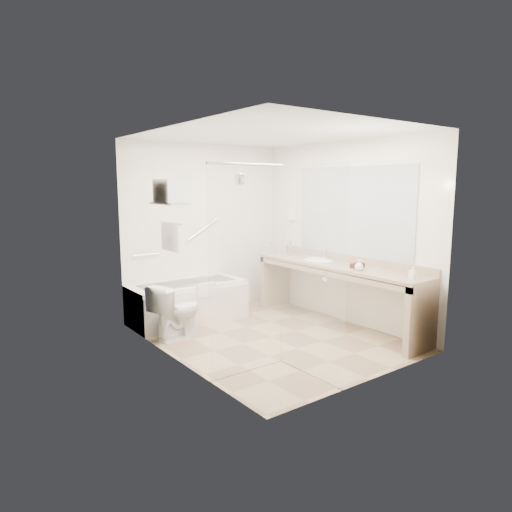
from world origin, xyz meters
TOP-DOWN VIEW (x-y plane):
  - floor at (0.00, 0.00)m, footprint 3.20×3.20m
  - ceiling at (0.00, 0.00)m, footprint 2.60×3.20m
  - wall_back at (0.00, 1.60)m, footprint 2.60×0.10m
  - wall_front at (0.00, -1.60)m, footprint 2.60×0.10m
  - wall_left at (-1.30, 0.00)m, footprint 0.10×3.20m
  - wall_right at (1.30, 0.00)m, footprint 0.10×3.20m
  - bathtub at (-0.50, 1.24)m, footprint 1.60×0.73m
  - grab_bar_short at (-0.95, 1.56)m, footprint 0.40×0.03m
  - grab_bar_long at (-0.05, 1.56)m, footprint 0.53×0.03m
  - shower_enclosure at (-0.63, -0.93)m, footprint 0.96×0.91m
  - towel_shelf at (-1.17, 0.35)m, footprint 0.24×0.55m
  - vanity_counter at (1.02, -0.15)m, footprint 0.55×2.70m
  - sink at (1.05, 0.25)m, footprint 0.40×0.52m
  - faucet at (1.20, 0.25)m, footprint 0.03×0.03m
  - mirror at (1.29, -0.15)m, footprint 0.02×2.00m
  - hairdryer_unit at (1.25, 1.05)m, footprint 0.08×0.10m
  - toilet at (-0.95, 0.70)m, footprint 0.78×0.58m
  - amenity_basket at (1.03, -0.49)m, footprint 0.20×0.15m
  - soap_bottle_a at (1.00, -1.33)m, footprint 0.07×0.14m
  - soap_bottle_b at (0.91, -0.63)m, footprint 0.11×0.14m
  - water_bottle_left at (0.88, 1.10)m, footprint 0.06×0.06m
  - water_bottle_mid at (0.91, 0.39)m, footprint 0.06×0.06m
  - water_bottle_right at (1.01, 0.80)m, footprint 0.07×0.07m
  - drinking_glass_near at (1.03, 0.83)m, footprint 0.07×0.07m
  - drinking_glass_far at (0.98, 0.40)m, footprint 0.07×0.07m

SIDE VIEW (x-z plane):
  - floor at x=0.00m, z-range 0.00..0.00m
  - bathtub at x=-0.50m, z-range -0.02..0.57m
  - toilet at x=-0.95m, z-range 0.00..0.68m
  - vanity_counter at x=1.02m, z-range 0.17..1.12m
  - sink at x=1.05m, z-range 0.75..0.89m
  - amenity_basket at x=1.03m, z-range 0.85..0.91m
  - soap_bottle_a at x=1.00m, z-range 0.85..0.92m
  - drinking_glass_far at x=0.98m, z-range 0.85..0.93m
  - drinking_glass_near at x=1.03m, z-range 0.85..0.94m
  - soap_bottle_b at x=0.91m, z-range 0.85..0.96m
  - faucet at x=1.20m, z-range 0.86..1.00m
  - water_bottle_left at x=0.88m, z-range 0.84..1.03m
  - water_bottle_mid at x=0.91m, z-range 0.84..1.05m
  - water_bottle_right at x=1.01m, z-range 0.84..1.05m
  - grab_bar_short at x=-0.95m, z-range 0.93..0.96m
  - shower_enclosure at x=-0.63m, z-range 0.01..2.12m
  - wall_back at x=0.00m, z-range 0.00..2.50m
  - wall_front at x=0.00m, z-range 0.00..2.50m
  - wall_left at x=-1.30m, z-range 0.00..2.50m
  - wall_right at x=1.30m, z-range 0.00..2.50m
  - grab_bar_long at x=-0.05m, z-range 1.09..1.41m
  - hairdryer_unit at x=1.25m, z-range 1.36..1.54m
  - mirror at x=1.29m, z-range 0.95..2.15m
  - towel_shelf at x=-1.17m, z-range 1.35..2.16m
  - ceiling at x=0.00m, z-range 2.45..2.55m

